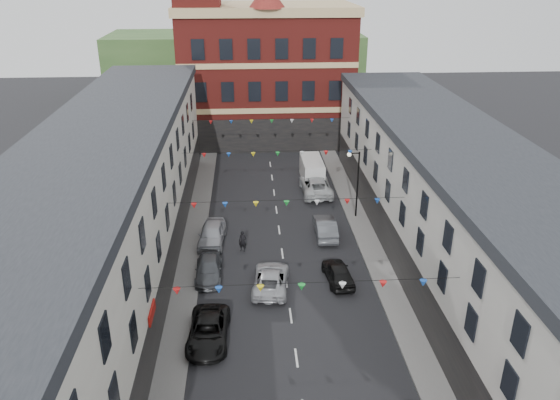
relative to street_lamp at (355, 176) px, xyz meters
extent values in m
plane|color=black|center=(-6.55, -14.00, -3.90)|extent=(160.00, 160.00, 0.00)
cube|color=#605E5B|center=(-13.45, -12.00, -3.83)|extent=(1.80, 64.00, 0.15)
cube|color=#605E5B|center=(0.35, -12.00, -3.83)|extent=(1.80, 64.00, 0.15)
cube|color=beige|center=(-18.35, -13.00, 1.10)|extent=(8.00, 56.00, 10.00)
cube|color=black|center=(-18.35, -13.00, 6.45)|extent=(8.40, 56.00, 0.70)
cube|color=black|center=(-14.30, -13.00, -2.30)|extent=(0.12, 56.00, 3.20)
cube|color=beige|center=(5.25, -13.00, 0.60)|extent=(8.00, 56.00, 9.00)
cube|color=black|center=(5.25, -13.00, 5.45)|extent=(8.40, 56.00, 0.70)
cube|color=black|center=(1.20, -13.00, -2.30)|extent=(0.12, 56.00, 3.20)
cube|color=maroon|center=(-6.55, 24.00, 3.60)|extent=(20.00, 12.00, 15.00)
cube|color=tan|center=(-6.55, 24.00, 11.60)|extent=(20.60, 12.60, 1.00)
cube|color=maroon|center=(-14.05, 21.00, 8.10)|extent=(5.00, 5.00, 24.00)
cube|color=#305226|center=(-10.55, 48.00, 1.10)|extent=(40.00, 14.00, 10.00)
cylinder|color=black|center=(0.25, 0.00, -0.90)|extent=(0.14, 0.14, 6.00)
cylinder|color=black|center=(-0.15, 0.00, 2.00)|extent=(0.90, 0.10, 0.10)
sphere|color=beige|center=(-0.60, 0.00, 1.90)|extent=(0.36, 0.36, 0.36)
imported|color=black|center=(-11.55, -16.15, -3.21)|extent=(2.49, 5.07, 1.38)
imported|color=#43464B|center=(-11.94, -9.00, -3.26)|extent=(1.85, 4.45, 1.29)
imported|color=#9EA0A7|center=(-11.96, -4.00, -3.08)|extent=(2.31, 4.95, 1.64)
imported|color=black|center=(-2.95, -10.20, -3.21)|extent=(2.02, 4.23, 1.39)
imported|color=#53565C|center=(-2.88, -3.24, -3.14)|extent=(1.69, 4.65, 1.52)
imported|color=silver|center=(-2.57, 5.57, -3.08)|extent=(2.86, 5.97, 1.64)
imported|color=#ACAEB4|center=(-7.64, -10.69, -3.21)|extent=(2.87, 5.23, 1.39)
cube|color=silver|center=(-2.57, 8.81, -2.76)|extent=(2.03, 5.19, 2.29)
imported|color=black|center=(-9.55, -5.42, -3.06)|extent=(0.71, 0.57, 1.69)
camera|label=1|loc=(-9.00, -42.41, 16.53)|focal=35.00mm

